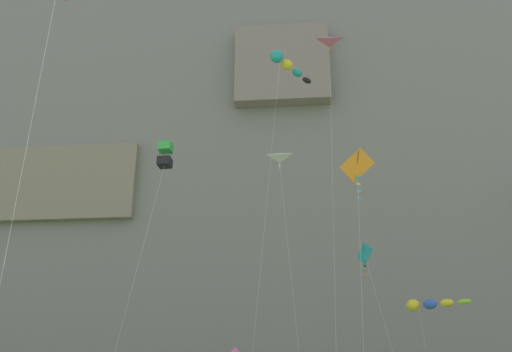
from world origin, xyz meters
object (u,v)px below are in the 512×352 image
at_px(kite_box_mid_left, 165,155).
at_px(kite_diamond_upper_mid, 357,169).
at_px(kite_windsock_high_right, 428,304).
at_px(kite_delta_far_right, 330,58).
at_px(kite_diamond_high_left, 367,260).
at_px(kite_delta_low_right, 281,174).
at_px(kite_windsock_upper_right, 286,64).

xyz_separation_m(kite_box_mid_left, kite_diamond_upper_mid, (12.94, 1.77, -0.71)).
xyz_separation_m(kite_windsock_high_right, kite_diamond_upper_mid, (-5.26, -7.71, 7.68)).
bearing_deg(kite_delta_far_right, kite_diamond_high_left, 42.32).
distance_m(kite_box_mid_left, kite_windsock_high_right, 22.17).
bearing_deg(kite_delta_low_right, kite_diamond_high_left, 21.39).
distance_m(kite_windsock_high_right, kite_diamond_high_left, 5.53).
height_order(kite_windsock_high_right, kite_delta_far_right, kite_delta_far_right).
bearing_deg(kite_delta_far_right, kite_windsock_upper_right, -132.93).
xyz_separation_m(kite_windsock_upper_right, kite_delta_low_right, (-0.70, 3.30, -7.99)).
xyz_separation_m(kite_box_mid_left, kite_windsock_high_right, (18.20, 9.48, -8.39)).
xyz_separation_m(kite_windsock_high_right, kite_delta_far_right, (-6.29, -1.54, 21.07)).
relative_size(kite_windsock_high_right, kite_delta_low_right, 0.53).
distance_m(kite_windsock_high_right, kite_delta_far_right, 22.04).
height_order(kite_box_mid_left, kite_delta_low_right, kite_delta_low_right).
height_order(kite_diamond_upper_mid, kite_diamond_high_left, kite_diamond_upper_mid).
relative_size(kite_box_mid_left, kite_windsock_high_right, 1.78).
bearing_deg(kite_diamond_high_left, kite_windsock_upper_right, -134.54).
relative_size(kite_delta_far_right, kite_diamond_upper_mid, 1.63).
height_order(kite_delta_low_right, kite_diamond_high_left, kite_delta_low_right).
relative_size(kite_windsock_high_right, kite_windsock_upper_right, 0.38).
relative_size(kite_delta_low_right, kite_diamond_upper_mid, 1.08).
relative_size(kite_delta_far_right, kite_diamond_high_left, 2.07).
bearing_deg(kite_windsock_upper_right, kite_box_mid_left, -154.14).
bearing_deg(kite_delta_low_right, kite_diamond_upper_mid, -45.53).
height_order(kite_windsock_upper_right, kite_diamond_high_left, kite_windsock_upper_right).
bearing_deg(kite_box_mid_left, kite_windsock_upper_right, 25.86).
xyz_separation_m(kite_box_mid_left, kite_diamond_high_left, (13.95, 9.80, -4.86)).
relative_size(kite_box_mid_left, kite_windsock_upper_right, 0.68).
bearing_deg(kite_diamond_high_left, kite_box_mid_left, -144.90).
relative_size(kite_box_mid_left, kite_delta_far_right, 0.62).
xyz_separation_m(kite_windsock_high_right, kite_delta_low_right, (-10.67, -2.20, 9.97)).
bearing_deg(kite_windsock_high_right, kite_diamond_high_left, 175.72).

